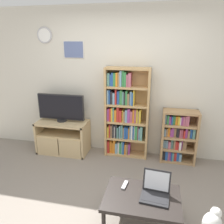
{
  "coord_description": "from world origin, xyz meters",
  "views": [
    {
      "loc": [
        0.62,
        -2.07,
        2.03
      ],
      "look_at": [
        -0.02,
        0.92,
        1.02
      ],
      "focal_mm": 35.0,
      "sensor_mm": 36.0,
      "label": 1
    }
  ],
  "objects_px": {
    "television": "(61,108)",
    "coffee_table": "(142,200)",
    "laptop": "(156,190)",
    "bookshelf_tall": "(125,114)",
    "cat": "(212,222)",
    "tv_stand": "(63,137)",
    "bookshelf_short": "(178,136)",
    "remote_near_laptop": "(125,185)"
  },
  "relations": [
    {
      "from": "bookshelf_tall",
      "to": "laptop",
      "type": "xyz_separation_m",
      "value": [
        0.59,
        -1.56,
        -0.32
      ]
    },
    {
      "from": "tv_stand",
      "to": "coffee_table",
      "type": "relative_size",
      "value": 1.12
    },
    {
      "from": "television",
      "to": "cat",
      "type": "distance_m",
      "value": 2.88
    },
    {
      "from": "bookshelf_tall",
      "to": "coffee_table",
      "type": "xyz_separation_m",
      "value": [
        0.45,
        -1.61,
        -0.43
      ]
    },
    {
      "from": "bookshelf_short",
      "to": "coffee_table",
      "type": "distance_m",
      "value": 1.66
    },
    {
      "from": "laptop",
      "to": "cat",
      "type": "relative_size",
      "value": 0.68
    },
    {
      "from": "remote_near_laptop",
      "to": "cat",
      "type": "relative_size",
      "value": 0.34
    },
    {
      "from": "bookshelf_tall",
      "to": "remote_near_laptop",
      "type": "relative_size",
      "value": 9.78
    },
    {
      "from": "bookshelf_short",
      "to": "television",
      "type": "bearing_deg",
      "value": -177.74
    },
    {
      "from": "bookshelf_tall",
      "to": "laptop",
      "type": "bearing_deg",
      "value": -69.19
    },
    {
      "from": "laptop",
      "to": "remote_near_laptop",
      "type": "distance_m",
      "value": 0.37
    },
    {
      "from": "coffee_table",
      "to": "cat",
      "type": "xyz_separation_m",
      "value": [
        0.77,
        0.07,
        -0.22
      ]
    },
    {
      "from": "tv_stand",
      "to": "television",
      "type": "xyz_separation_m",
      "value": [
        -0.02,
        0.04,
        0.56
      ]
    },
    {
      "from": "coffee_table",
      "to": "cat",
      "type": "bearing_deg",
      "value": 5.1
    },
    {
      "from": "bookshelf_tall",
      "to": "laptop",
      "type": "relative_size",
      "value": 4.91
    },
    {
      "from": "bookshelf_short",
      "to": "coffee_table",
      "type": "relative_size",
      "value": 1.11
    },
    {
      "from": "television",
      "to": "bookshelf_short",
      "type": "height_order",
      "value": "television"
    },
    {
      "from": "tv_stand",
      "to": "cat",
      "type": "bearing_deg",
      "value": -30.39
    },
    {
      "from": "television",
      "to": "laptop",
      "type": "height_order",
      "value": "television"
    },
    {
      "from": "cat",
      "to": "bookshelf_tall",
      "type": "bearing_deg",
      "value": 166.07
    },
    {
      "from": "television",
      "to": "coffee_table",
      "type": "xyz_separation_m",
      "value": [
        1.61,
        -1.5,
        -0.51
      ]
    },
    {
      "from": "bookshelf_short",
      "to": "remote_near_laptop",
      "type": "height_order",
      "value": "bookshelf_short"
    },
    {
      "from": "coffee_table",
      "to": "tv_stand",
      "type": "bearing_deg",
      "value": 137.56
    },
    {
      "from": "laptop",
      "to": "remote_near_laptop",
      "type": "relative_size",
      "value": 1.99
    },
    {
      "from": "cat",
      "to": "tv_stand",
      "type": "bearing_deg",
      "value": -172.88
    },
    {
      "from": "remote_near_laptop",
      "to": "cat",
      "type": "height_order",
      "value": "remote_near_laptop"
    },
    {
      "from": "television",
      "to": "laptop",
      "type": "bearing_deg",
      "value": -39.7
    },
    {
      "from": "coffee_table",
      "to": "laptop",
      "type": "height_order",
      "value": "laptop"
    },
    {
      "from": "bookshelf_tall",
      "to": "remote_near_laptop",
      "type": "distance_m",
      "value": 1.53
    },
    {
      "from": "tv_stand",
      "to": "bookshelf_short",
      "type": "bearing_deg",
      "value": 3.49
    },
    {
      "from": "tv_stand",
      "to": "laptop",
      "type": "bearing_deg",
      "value": -39.12
    },
    {
      "from": "television",
      "to": "coffee_table",
      "type": "relative_size",
      "value": 1.04
    },
    {
      "from": "bookshelf_short",
      "to": "remote_near_laptop",
      "type": "bearing_deg",
      "value": -115.67
    },
    {
      "from": "television",
      "to": "remote_near_laptop",
      "type": "relative_size",
      "value": 5.28
    },
    {
      "from": "bookshelf_tall",
      "to": "television",
      "type": "bearing_deg",
      "value": -174.74
    },
    {
      "from": "television",
      "to": "bookshelf_short",
      "type": "bearing_deg",
      "value": 2.26
    },
    {
      "from": "tv_stand",
      "to": "coffee_table",
      "type": "bearing_deg",
      "value": -42.44
    },
    {
      "from": "television",
      "to": "remote_near_laptop",
      "type": "height_order",
      "value": "television"
    },
    {
      "from": "tv_stand",
      "to": "coffee_table",
      "type": "xyz_separation_m",
      "value": [
        1.59,
        -1.46,
        0.05
      ]
    },
    {
      "from": "tv_stand",
      "to": "cat",
      "type": "xyz_separation_m",
      "value": [
        2.37,
        -1.39,
        -0.17
      ]
    },
    {
      "from": "bookshelf_short",
      "to": "laptop",
      "type": "distance_m",
      "value": 1.57
    },
    {
      "from": "bookshelf_tall",
      "to": "remote_near_laptop",
      "type": "height_order",
      "value": "bookshelf_tall"
    }
  ]
}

